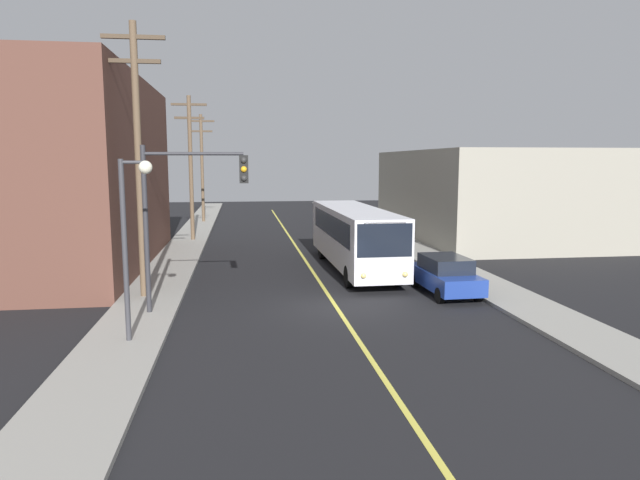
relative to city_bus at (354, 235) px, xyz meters
The scene contains 14 objects.
ground_plane 7.99m from the city_bus, 106.42° to the right, with size 120.00×120.00×0.00m, color black.
sidewalk_left 9.94m from the city_bus, 165.00° to the left, with size 2.50×90.00×0.15m, color gray.
sidewalk_right 5.91m from the city_bus, 26.63° to the left, with size 2.50×90.00×0.15m, color gray.
lane_stripe_center 8.05m from the city_bus, 106.28° to the left, with size 0.16×60.00×0.01m, color #D8CC4C.
building_left_brick 16.24m from the city_bus, 169.98° to the left, with size 10.00×18.05×9.87m.
building_right_warehouse 16.63m from the city_bus, 42.11° to the left, with size 12.00×18.51×6.38m.
city_bus is the anchor object (origin of this frame).
parked_car_blue 6.65m from the city_bus, 65.61° to the right, with size 1.93×4.45×1.62m.
utility_pole_near 11.82m from the city_bus, 152.09° to the right, with size 2.40×0.28×10.77m.
utility_pole_mid 15.47m from the city_bus, 127.71° to the left, with size 2.40×0.28×9.91m.
utility_pole_far 26.27m from the city_bus, 110.75° to the left, with size 2.40×0.28×9.67m.
traffic_signal_left_corner 11.19m from the city_bus, 134.26° to the right, with size 3.75×0.48×6.00m.
street_lamp_left 14.44m from the city_bus, 129.10° to the right, with size 0.98×0.40×5.50m.
fire_hydrant 5.61m from the city_bus, 31.79° to the right, with size 0.44×0.26×0.84m.
Camera 1 is at (-3.58, -21.02, 5.55)m, focal length 31.76 mm.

